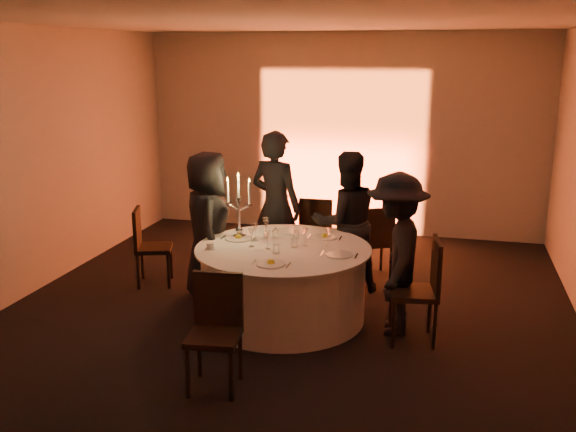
% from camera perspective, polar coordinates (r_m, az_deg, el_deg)
% --- Properties ---
extents(floor, '(7.00, 7.00, 0.00)m').
position_cam_1_polar(floor, '(6.80, -0.42, -9.01)').
color(floor, black).
rests_on(floor, ground).
extents(ceiling, '(7.00, 7.00, 0.00)m').
position_cam_1_polar(ceiling, '(6.25, -0.47, 17.12)').
color(ceiling, silver).
rests_on(ceiling, wall_back).
extents(wall_back, '(7.00, 0.00, 7.00)m').
position_cam_1_polar(wall_back, '(9.75, 4.82, 7.25)').
color(wall_back, '#AFABA2').
rests_on(wall_back, floor).
extents(wall_front, '(7.00, 0.00, 7.00)m').
position_cam_1_polar(wall_front, '(3.23, -16.56, -8.08)').
color(wall_front, '#AFABA2').
rests_on(wall_front, floor).
extents(wall_left, '(0.00, 7.00, 7.00)m').
position_cam_1_polar(wall_left, '(7.68, -22.72, 4.26)').
color(wall_left, '#AFABA2').
rests_on(wall_left, floor).
extents(uplighter_fixture, '(0.25, 0.12, 0.10)m').
position_cam_1_polar(uplighter_fixture, '(9.74, 4.35, -1.46)').
color(uplighter_fixture, black).
rests_on(uplighter_fixture, floor).
extents(banquet_table, '(1.80, 1.80, 0.77)m').
position_cam_1_polar(banquet_table, '(6.66, -0.43, -5.97)').
color(banquet_table, black).
rests_on(banquet_table, floor).
extents(chair_left, '(0.52, 0.52, 0.93)m').
position_cam_1_polar(chair_left, '(7.76, -12.41, -2.28)').
color(chair_left, black).
rests_on(chair_left, floor).
extents(chair_back_left, '(0.42, 0.42, 0.95)m').
position_cam_1_polar(chair_back_left, '(8.09, 2.59, -1.18)').
color(chair_back_left, black).
rests_on(chair_back_left, floor).
extents(chair_back_right, '(0.53, 0.53, 0.90)m').
position_cam_1_polar(chair_back_right, '(7.87, 7.81, -1.95)').
color(chair_back_right, black).
rests_on(chair_back_right, floor).
extents(chair_right, '(0.51, 0.51, 1.01)m').
position_cam_1_polar(chair_right, '(6.22, 11.89, -5.97)').
color(chair_right, black).
rests_on(chair_right, floor).
extents(chair_front, '(0.46, 0.46, 0.95)m').
position_cam_1_polar(chair_front, '(5.36, -6.44, -9.54)').
color(chair_front, black).
rests_on(chair_front, floor).
extents(guest_left, '(0.79, 0.95, 1.66)m').
position_cam_1_polar(guest_left, '(7.16, -7.10, -0.88)').
color(guest_left, black).
rests_on(guest_left, floor).
extents(guest_back_left, '(0.77, 0.63, 1.82)m').
position_cam_1_polar(guest_back_left, '(7.67, -1.09, 0.87)').
color(guest_back_left, black).
rests_on(guest_back_left, floor).
extents(guest_back_right, '(0.99, 0.91, 1.64)m').
position_cam_1_polar(guest_back_right, '(7.33, 5.17, -0.56)').
color(guest_back_right, black).
rests_on(guest_back_right, floor).
extents(guest_right, '(0.63, 1.05, 1.60)m').
position_cam_1_polar(guest_right, '(6.31, 9.58, -3.35)').
color(guest_right, black).
rests_on(guest_right, floor).
extents(plate_left, '(0.36, 0.28, 0.08)m').
position_cam_1_polar(plate_left, '(6.84, -4.43, -1.91)').
color(plate_left, silver).
rests_on(plate_left, banquet_table).
extents(plate_back_left, '(0.36, 0.28, 0.01)m').
position_cam_1_polar(plate_back_left, '(7.10, 0.10, -1.33)').
color(plate_back_left, silver).
rests_on(plate_back_left, banquet_table).
extents(plate_back_right, '(0.35, 0.28, 0.08)m').
position_cam_1_polar(plate_back_right, '(6.87, 3.27, -1.82)').
color(plate_back_right, silver).
rests_on(plate_back_right, banquet_table).
extents(plate_right, '(0.36, 0.27, 0.01)m').
position_cam_1_polar(plate_right, '(6.30, 4.56, -3.45)').
color(plate_right, silver).
rests_on(plate_right, banquet_table).
extents(plate_front, '(0.36, 0.28, 0.08)m').
position_cam_1_polar(plate_front, '(6.02, -1.54, -4.18)').
color(plate_front, silver).
rests_on(plate_front, banquet_table).
extents(coffee_cup, '(0.11, 0.11, 0.07)m').
position_cam_1_polar(coffee_cup, '(6.52, -6.94, -2.69)').
color(coffee_cup, silver).
rests_on(coffee_cup, banquet_table).
extents(candelabra, '(0.30, 0.14, 0.71)m').
position_cam_1_polar(candelabra, '(6.85, -4.38, 0.10)').
color(candelabra, silver).
rests_on(candelabra, banquet_table).
extents(wine_glass_a, '(0.07, 0.07, 0.19)m').
position_cam_1_polar(wine_glass_a, '(6.73, -2.92, -1.08)').
color(wine_glass_a, silver).
rests_on(wine_glass_a, banquet_table).
extents(wine_glass_b, '(0.07, 0.07, 0.19)m').
position_cam_1_polar(wine_glass_b, '(6.53, -3.28, -1.59)').
color(wine_glass_b, silver).
rests_on(wine_glass_b, banquet_table).
extents(wine_glass_c, '(0.07, 0.07, 0.19)m').
position_cam_1_polar(wine_glass_c, '(6.45, -1.83, -1.77)').
color(wine_glass_c, silver).
rests_on(wine_glass_c, banquet_table).
extents(wine_glass_d, '(0.07, 0.07, 0.19)m').
position_cam_1_polar(wine_glass_d, '(6.55, 3.58, -1.54)').
color(wine_glass_d, silver).
rests_on(wine_glass_d, banquet_table).
extents(wine_glass_e, '(0.07, 0.07, 0.19)m').
position_cam_1_polar(wine_glass_e, '(6.55, 1.54, -1.52)').
color(wine_glass_e, silver).
rests_on(wine_glass_e, banquet_table).
extents(wine_glass_f, '(0.07, 0.07, 0.19)m').
position_cam_1_polar(wine_glass_f, '(6.84, -1.96, -0.83)').
color(wine_glass_f, silver).
rests_on(wine_glass_f, banquet_table).
extents(wine_glass_g, '(0.07, 0.07, 0.19)m').
position_cam_1_polar(wine_glass_g, '(6.95, -2.01, -0.58)').
color(wine_glass_g, silver).
rests_on(wine_glass_g, banquet_table).
extents(tumbler_a, '(0.07, 0.07, 0.09)m').
position_cam_1_polar(tumbler_a, '(6.86, -1.11, -1.58)').
color(tumbler_a, silver).
rests_on(tumbler_a, banquet_table).
extents(tumbler_b, '(0.07, 0.07, 0.09)m').
position_cam_1_polar(tumbler_b, '(6.32, -1.05, -2.98)').
color(tumbler_b, silver).
rests_on(tumbler_b, banquet_table).
extents(tumbler_c, '(0.07, 0.07, 0.09)m').
position_cam_1_polar(tumbler_c, '(6.53, 0.59, -2.41)').
color(tumbler_c, silver).
rests_on(tumbler_c, banquet_table).
extents(tumbler_d, '(0.07, 0.07, 0.09)m').
position_cam_1_polar(tumbler_d, '(6.82, 0.74, -1.67)').
color(tumbler_d, silver).
rests_on(tumbler_d, banquet_table).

